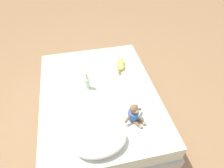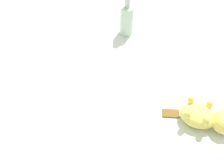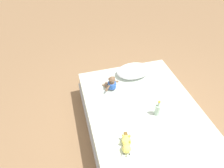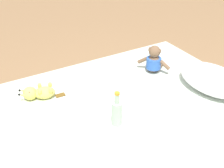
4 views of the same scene
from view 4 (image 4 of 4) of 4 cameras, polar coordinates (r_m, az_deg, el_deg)
ground_plane at (r=2.43m, az=1.63°, el=-13.33°), size 16.00×16.00×0.00m
bed at (r=2.27m, az=1.72°, el=-9.33°), size 1.55×2.04×0.46m
pillow at (r=2.44m, az=18.29°, el=0.85°), size 0.58×0.42×0.14m
plush_monkey at (r=2.55m, az=7.89°, el=4.32°), size 0.26×0.25×0.24m
plush_yellow_creature at (r=2.27m, az=-13.58°, el=-1.59°), size 0.17×0.32×0.10m
glass_bottle at (r=1.94m, az=0.93°, el=-5.35°), size 0.07×0.07×0.24m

